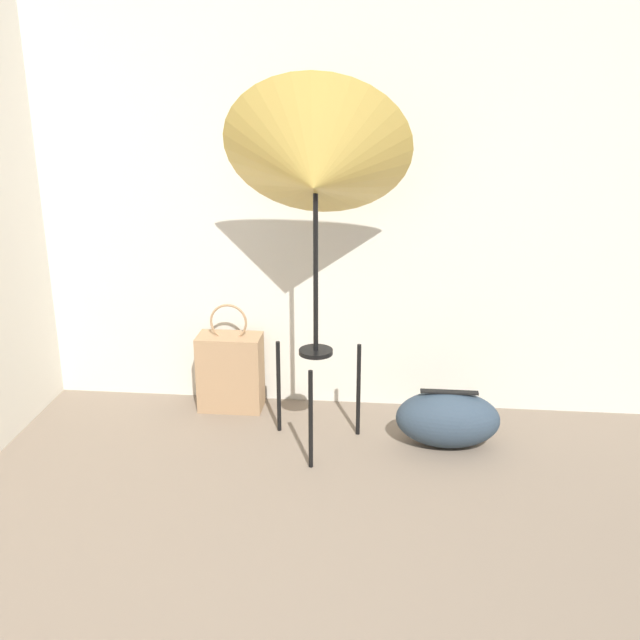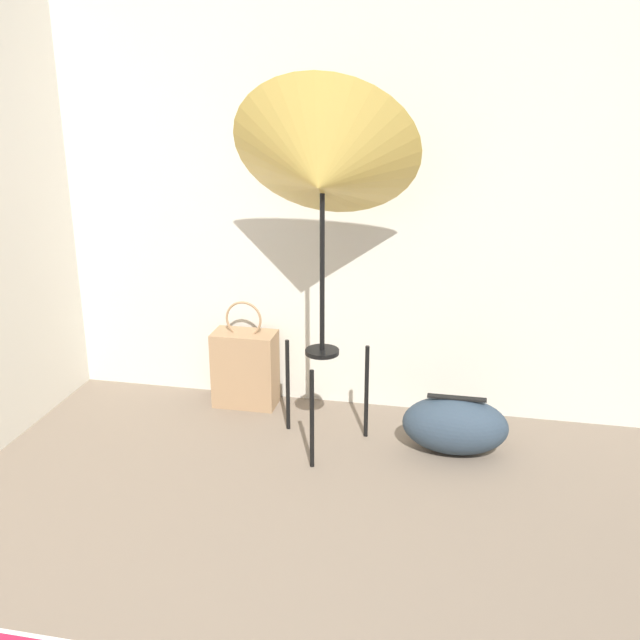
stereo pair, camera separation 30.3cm
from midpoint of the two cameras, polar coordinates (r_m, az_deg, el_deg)
wall_back at (r=3.66m, az=1.99°, el=12.86°), size 8.00×0.05×2.60m
photo_umbrella at (r=3.16m, az=2.98°, el=11.34°), size 0.81×0.68×1.67m
tote_bag at (r=3.86m, az=-3.48°, el=-3.70°), size 0.32×0.18×0.56m
duffel_bag at (r=3.50m, az=12.73°, el=-7.89°), size 0.48×0.27×0.27m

